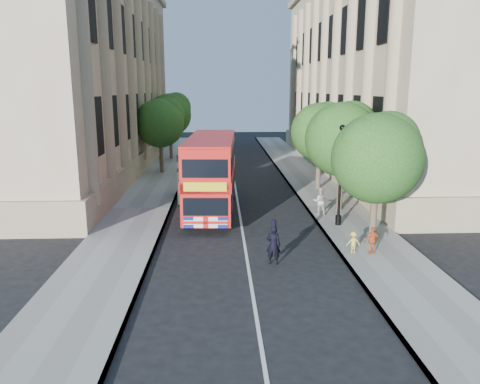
{
  "coord_description": "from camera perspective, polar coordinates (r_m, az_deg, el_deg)",
  "views": [
    {
      "loc": [
        -1.1,
        -17.06,
        7.04
      ],
      "look_at": [
        -0.18,
        4.23,
        2.3
      ],
      "focal_mm": 35.0,
      "sensor_mm": 36.0,
      "label": 1
    }
  ],
  "objects": [
    {
      "name": "woman_pedestrian",
      "position": [
        26.44,
        9.7,
        -1.09
      ],
      "size": [
        0.79,
        0.64,
        1.54
      ],
      "primitive_type": "imported",
      "rotation": [
        0.0,
        0.0,
        3.06
      ],
      "color": "beige",
      "rests_on": "pavement_right"
    },
    {
      "name": "police_constable",
      "position": [
        19.17,
        4.09,
        -6.45
      ],
      "size": [
        0.66,
        0.51,
        1.63
      ],
      "primitive_type": "imported",
      "rotation": [
        0.0,
        0.0,
        2.92
      ],
      "color": "black",
      "rests_on": "ground"
    },
    {
      "name": "building_left",
      "position": [
        43.02,
        -20.33,
        14.41
      ],
      "size": [
        12.0,
        38.0,
        18.0
      ],
      "primitive_type": "cube",
      "color": "tan",
      "rests_on": "ground"
    },
    {
      "name": "child_a",
      "position": [
        20.76,
        15.86,
        -5.71
      ],
      "size": [
        0.7,
        0.3,
        1.18
      ],
      "primitive_type": "imported",
      "rotation": [
        0.0,
        0.0,
        3.16
      ],
      "color": "#D15725",
      "rests_on": "pavement_right"
    },
    {
      "name": "child_b",
      "position": [
        20.72,
        13.63,
        -5.97
      ],
      "size": [
        0.64,
        0.4,
        0.94
      ],
      "primitive_type": "imported",
      "rotation": [
        0.0,
        0.0,
        3.24
      ],
      "color": "gold",
      "rests_on": "pavement_right"
    },
    {
      "name": "tree_left_far",
      "position": [
        39.48,
        -9.67,
        8.6
      ],
      "size": [
        4.0,
        4.0,
        6.3
      ],
      "color": "#473828",
      "rests_on": "ground"
    },
    {
      "name": "box_van",
      "position": [
        29.96,
        -5.87,
        1.39
      ],
      "size": [
        2.26,
        4.72,
        2.62
      ],
      "rotation": [
        0.0,
        0.0,
        0.09
      ],
      "color": "black",
      "rests_on": "ground"
    },
    {
      "name": "pavement_right",
      "position": [
        28.78,
        11.36,
        -1.75
      ],
      "size": [
        3.5,
        80.0,
        0.12
      ],
      "primitive_type": "cube",
      "color": "gray",
      "rests_on": "ground"
    },
    {
      "name": "pavement_left",
      "position": [
        28.33,
        -11.86,
        -1.99
      ],
      "size": [
        3.5,
        80.0,
        0.12
      ],
      "primitive_type": "cube",
      "color": "gray",
      "rests_on": "ground"
    },
    {
      "name": "lamp_post",
      "position": [
        24.28,
        12.11,
        1.51
      ],
      "size": [
        0.32,
        0.32,
        5.16
      ],
      "color": "black",
      "rests_on": "pavement_right"
    },
    {
      "name": "double_decker_bus",
      "position": [
        26.7,
        -3.49,
        2.44
      ],
      "size": [
        2.93,
        9.39,
        4.28
      ],
      "rotation": [
        0.0,
        0.0,
        -0.05
      ],
      "color": "red",
      "rests_on": "ground"
    },
    {
      "name": "tree_right_near",
      "position": [
        21.44,
        16.48,
        4.55
      ],
      "size": [
        4.0,
        4.0,
        6.08
      ],
      "color": "#473828",
      "rests_on": "ground"
    },
    {
      "name": "ground",
      "position": [
        18.49,
        1.13,
        -9.84
      ],
      "size": [
        120.0,
        120.0,
        0.0
      ],
      "primitive_type": "plane",
      "color": "black",
      "rests_on": "ground"
    },
    {
      "name": "tree_right_mid",
      "position": [
        27.13,
        12.44,
        6.76
      ],
      "size": [
        4.2,
        4.2,
        6.37
      ],
      "color": "#473828",
      "rests_on": "ground"
    },
    {
      "name": "building_right",
      "position": [
        43.73,
        18.03,
        14.52
      ],
      "size": [
        12.0,
        38.0,
        18.0
      ],
      "primitive_type": "cube",
      "color": "tan",
      "rests_on": "ground"
    },
    {
      "name": "tree_right_far",
      "position": [
        32.95,
        9.77,
        7.62
      ],
      "size": [
        4.0,
        4.0,
        6.15
      ],
      "color": "#473828",
      "rests_on": "ground"
    },
    {
      "name": "tree_left_back",
      "position": [
        47.4,
        -8.49,
        9.59
      ],
      "size": [
        4.2,
        4.2,
        6.65
      ],
      "color": "#473828",
      "rests_on": "ground"
    }
  ]
}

